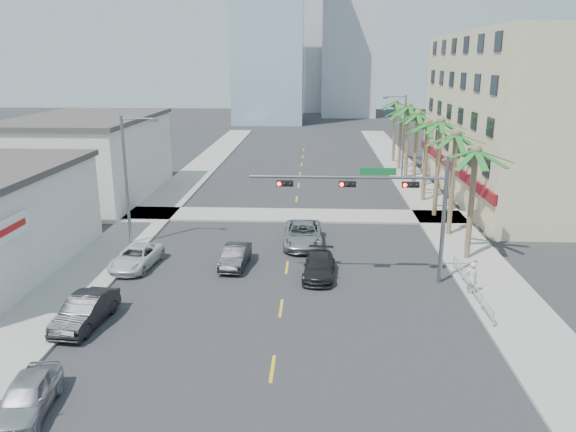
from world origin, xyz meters
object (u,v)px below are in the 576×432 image
object	(u,v)px
car_parked_near	(27,397)
pedestrian	(472,278)
car_parked_mid	(85,311)
car_lane_left	(235,256)
traffic_signal_mast	(388,198)
car_parked_far	(136,257)
car_lane_center	(303,234)
car_lane_right	(319,266)

from	to	relation	value
car_parked_near	pedestrian	world-z (taller)	pedestrian
car_parked_near	car_parked_mid	distance (m)	7.15
car_parked_mid	car_lane_left	bearing A→B (deg)	59.54
car_lane_left	traffic_signal_mast	bearing A→B (deg)	-9.71
traffic_signal_mast	car_parked_far	distance (m)	15.90
car_lane_center	car_lane_right	distance (m)	6.06
car_parked_near	car_parked_far	bearing A→B (deg)	85.55
car_parked_mid	pedestrian	xyz separation A→B (m)	(19.70, 4.48, 0.31)
traffic_signal_mast	pedestrian	distance (m)	6.31
car_parked_near	car_parked_far	world-z (taller)	car_parked_near
car_parked_mid	pedestrian	size ratio (longest dim) A/B	2.49
car_lane_right	pedestrian	xyz separation A→B (m)	(8.30, -2.46, 0.42)
traffic_signal_mast	car_parked_mid	distance (m)	17.01
car_parked_near	car_lane_left	xyz separation A→B (m)	(5.46, 15.57, -0.03)
car_lane_left	car_lane_right	bearing A→B (deg)	-12.68
car_parked_near	car_parked_mid	xyz separation A→B (m)	(-0.69, 7.12, 0.05)
car_parked_far	car_lane_right	distance (m)	11.45
car_lane_right	pedestrian	distance (m)	8.67
traffic_signal_mast	car_lane_left	world-z (taller)	traffic_signal_mast
car_parked_mid	pedestrian	world-z (taller)	pedestrian
car_lane_left	car_lane_right	xyz separation A→B (m)	(5.24, -1.51, -0.03)
car_parked_far	traffic_signal_mast	bearing A→B (deg)	0.31
car_parked_far	car_lane_left	distance (m)	6.18
traffic_signal_mast	car_parked_mid	world-z (taller)	traffic_signal_mast
car_lane_right	pedestrian	size ratio (longest dim) A/B	2.44
car_lane_left	car_lane_center	distance (m)	6.08
car_parked_near	car_lane_left	bearing A→B (deg)	63.58
pedestrian	car_parked_mid	bearing A→B (deg)	5.86
traffic_signal_mast	car_parked_mid	xyz separation A→B (m)	(-15.18, -6.35, -4.31)
traffic_signal_mast	car_parked_near	xyz separation A→B (m)	(-14.49, -13.46, -4.36)
car_lane_right	car_lane_center	bearing A→B (deg)	104.25
car_lane_left	car_lane_right	size ratio (longest dim) A/B	0.92
car_parked_near	traffic_signal_mast	bearing A→B (deg)	35.82
car_parked_far	car_parked_mid	bearing A→B (deg)	-83.56
car_lane_right	pedestrian	bearing A→B (deg)	-12.74
car_parked_far	car_lane_left	xyz separation A→B (m)	(6.16, 0.48, 0.02)
car_parked_mid	car_lane_right	bearing A→B (deg)	36.94
traffic_signal_mast	car_lane_center	distance (m)	9.22
car_lane_left	pedestrian	xyz separation A→B (m)	(13.54, -3.98, 0.39)
traffic_signal_mast	car_parked_near	size ratio (longest dim) A/B	2.69
car_parked_near	car_lane_center	bearing A→B (deg)	57.28
car_parked_mid	car_parked_far	world-z (taller)	car_parked_mid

